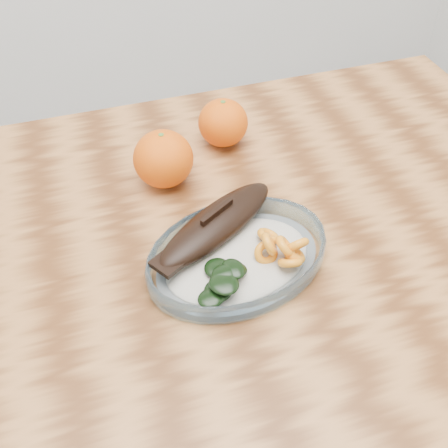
# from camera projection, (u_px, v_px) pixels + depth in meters

# --- Properties ---
(dining_table) EXTENTS (1.20, 0.80, 0.75)m
(dining_table) POSITION_uv_depth(u_px,v_px,m) (208.00, 294.00, 0.85)
(dining_table) COLOR #5B3115
(dining_table) RESTS_ON ground
(plated_meal) EXTENTS (0.55, 0.55, 0.08)m
(plated_meal) POSITION_uv_depth(u_px,v_px,m) (237.00, 253.00, 0.75)
(plated_meal) COLOR white
(plated_meal) RESTS_ON dining_table
(orange_left) EXTENTS (0.09, 0.09, 0.09)m
(orange_left) POSITION_uv_depth(u_px,v_px,m) (163.00, 159.00, 0.85)
(orange_left) COLOR #F84005
(orange_left) RESTS_ON dining_table
(orange_right) EXTENTS (0.08, 0.08, 0.08)m
(orange_right) POSITION_uv_depth(u_px,v_px,m) (223.00, 123.00, 0.93)
(orange_right) COLOR #F84005
(orange_right) RESTS_ON dining_table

